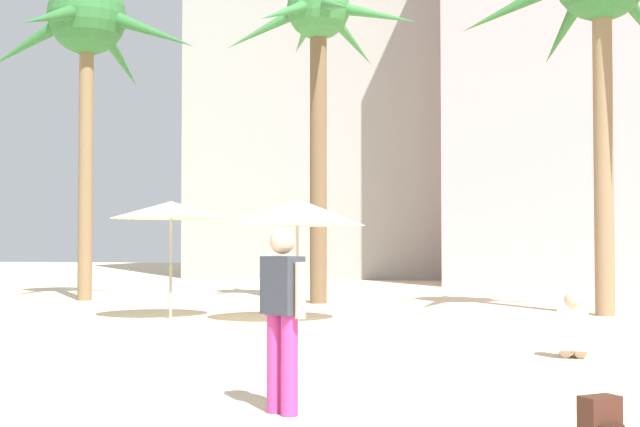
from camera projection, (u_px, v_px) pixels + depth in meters
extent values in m
cylinder|color=#896B4C|center=(603.00, 144.00, 18.98)|extent=(0.43, 0.43, 7.54)
cone|color=#2D6B33|center=(639.00, 17.00, 20.28)|extent=(1.92, 2.45, 1.71)
cone|color=#2D6B33|center=(566.00, 25.00, 20.78)|extent=(1.39, 2.63, 1.81)
cone|color=#2D6B33|center=(518.00, 4.00, 19.57)|extent=(2.77, 0.64, 1.52)
cylinder|color=brown|center=(86.00, 157.00, 23.98)|extent=(0.39, 0.39, 7.92)
sphere|color=#2D6B33|center=(87.00, 16.00, 24.12)|extent=(2.16, 2.16, 2.16)
cone|color=#2D6B33|center=(148.00, 30.00, 23.52)|extent=(2.96, 0.79, 1.53)
cone|color=#2D6B33|center=(118.00, 55.00, 25.87)|extent=(0.61, 2.84, 1.85)
cone|color=#2D6B33|center=(30.00, 43.00, 24.71)|extent=(2.93, 0.84, 1.64)
cone|color=#2D6B33|center=(52.00, 16.00, 22.21)|extent=(0.48, 2.94, 1.47)
cylinder|color=brown|center=(318.00, 155.00, 22.86)|extent=(0.45, 0.45, 7.83)
sphere|color=#387A3D|center=(318.00, 8.00, 22.99)|extent=(1.68, 1.68, 1.68)
cone|color=#387A3D|center=(375.00, 14.00, 22.52)|extent=(2.39, 0.61, 0.95)
cone|color=#387A3D|center=(350.00, 39.00, 24.11)|extent=(1.33, 2.16, 1.45)
cone|color=#387A3D|center=(305.00, 33.00, 24.48)|extent=(1.37, 2.28, 0.97)
cone|color=#387A3D|center=(264.00, 29.00, 23.26)|extent=(2.29, 0.38, 1.32)
cone|color=#387A3D|center=(286.00, 11.00, 21.70)|extent=(1.16, 2.30, 1.21)
cone|color=#387A3D|center=(334.00, 6.00, 21.49)|extent=(1.38, 2.26, 1.05)
cylinder|color=gray|center=(297.00, 260.00, 17.33)|extent=(0.06, 0.06, 2.48)
cone|color=beige|center=(297.00, 212.00, 17.36)|extent=(2.75, 2.75, 0.55)
cylinder|color=gray|center=(171.00, 260.00, 18.05)|extent=(0.06, 0.06, 2.46)
cone|color=beige|center=(171.00, 210.00, 18.09)|extent=(2.52, 2.52, 0.36)
cube|color=#402419|center=(600.00, 423.00, 6.61)|extent=(0.35, 0.33, 0.42)
cylinder|color=#B7337F|center=(289.00, 365.00, 7.97)|extent=(0.22, 0.22, 0.92)
cylinder|color=#B7337F|center=(275.00, 363.00, 8.11)|extent=(0.22, 0.22, 0.92)
cube|color=#333842|center=(282.00, 285.00, 8.07)|extent=(0.45, 0.41, 0.54)
sphere|color=#D1A889|center=(282.00, 241.00, 8.08)|extent=(0.33, 0.33, 0.24)
cylinder|color=#D1A889|center=(300.00, 290.00, 7.88)|extent=(0.14, 0.14, 0.51)
cylinder|color=#D1A889|center=(265.00, 288.00, 8.25)|extent=(0.14, 0.14, 0.51)
cylinder|color=#D1A889|center=(568.00, 349.00, 12.29)|extent=(0.27, 0.84, 0.16)
cylinder|color=#D1A889|center=(582.00, 350.00, 12.22)|extent=(0.27, 0.84, 0.16)
cube|color=white|center=(573.00, 330.00, 11.87)|extent=(0.43, 0.27, 0.55)
sphere|color=#D1A889|center=(573.00, 300.00, 11.89)|extent=(0.27, 0.27, 0.24)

